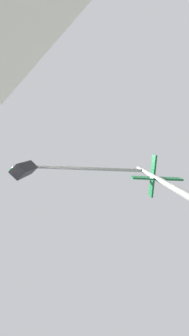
% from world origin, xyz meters
% --- Properties ---
extents(traffic_signal_near, '(2.81, 2.85, 5.84)m').
position_xyz_m(traffic_signal_near, '(-5.55, -5.75, 4.17)').
color(traffic_signal_near, slate).
rests_on(traffic_signal_near, ground_plane).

